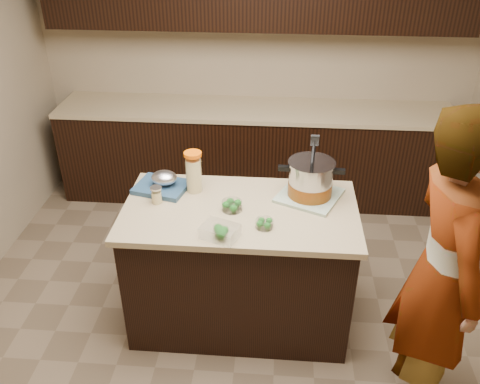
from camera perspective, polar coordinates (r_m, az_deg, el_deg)
The scene contains 13 objects.
ground_plane at distance 3.71m, azimuth 0.00°, elevation -13.67°, with size 4.00×4.00×0.00m, color brown.
room_shell at distance 2.79m, azimuth 0.00°, elevation 12.36°, with size 4.04×4.04×2.72m.
back_cabinets at distance 4.68m, azimuth 1.73°, elevation 10.07°, with size 3.60×0.63×2.33m.
island at distance 3.41m, azimuth 0.00°, elevation -8.23°, with size 1.46×0.81×0.90m.
dish_towel at distance 3.29m, azimuth 7.78°, elevation -0.39°, with size 0.36×0.36×0.02m, color #557F5B.
stock_pot at distance 3.23m, azimuth 7.92°, elevation 1.25°, with size 0.42×0.31×0.42m.
lemonade_pitcher at distance 3.28m, azimuth -5.22°, elevation 2.09°, with size 0.12×0.12×0.27m.
mason_jar at distance 3.22m, azimuth -9.35°, elevation -0.37°, with size 0.09×0.09×0.12m.
broccoli_tub_left at distance 3.12m, azimuth -0.92°, elevation -1.58°, with size 0.13×0.13×0.06m.
broccoli_tub_right at distance 2.97m, azimuth 2.75°, elevation -3.61°, with size 0.13×0.13×0.05m.
broccoli_tub_rect at distance 2.88m, azimuth -2.25°, elevation -4.52°, with size 0.24×0.21×0.07m.
blue_tray at distance 3.36m, azimuth -8.67°, elevation 0.95°, with size 0.38×0.33×0.12m.
person at distance 2.81m, azimuth 21.76°, elevation -8.54°, with size 0.67×0.44×1.83m, color gray.
Camera 1 is at (0.21, -2.64, 2.60)m, focal length 38.00 mm.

